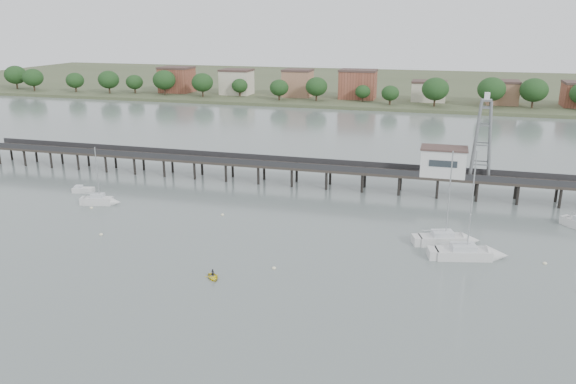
# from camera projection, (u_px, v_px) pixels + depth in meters

# --- Properties ---
(ground_plane) EXTENTS (500.00, 500.00, 0.00)m
(ground_plane) POSITION_uv_depth(u_px,v_px,m) (174.00, 347.00, 56.61)
(ground_plane) COLOR slate
(ground_plane) RESTS_ON ground
(pier) EXTENTS (150.00, 5.00, 5.50)m
(pier) POSITION_uv_depth(u_px,v_px,m) (311.00, 167.00, 110.75)
(pier) COLOR #2D2823
(pier) RESTS_ON ground
(pier_building) EXTENTS (8.40, 5.40, 5.30)m
(pier_building) POSITION_uv_depth(u_px,v_px,m) (443.00, 161.00, 103.46)
(pier_building) COLOR silver
(pier_building) RESTS_ON ground
(lattice_tower) EXTENTS (3.20, 3.20, 15.50)m
(lattice_tower) POSITION_uv_depth(u_px,v_px,m) (483.00, 140.00, 100.49)
(lattice_tower) COLOR slate
(lattice_tower) RESTS_ON ground
(sailboat_b) EXTENTS (6.80, 3.33, 10.97)m
(sailboat_b) POSITION_uv_depth(u_px,v_px,m) (103.00, 201.00, 100.20)
(sailboat_b) COLOR silver
(sailboat_b) RESTS_ON ground
(sailboat_c) EXTENTS (9.42, 5.25, 14.86)m
(sailboat_c) POSITION_uv_depth(u_px,v_px,m) (452.00, 240.00, 82.53)
(sailboat_c) COLOR silver
(sailboat_c) RESTS_ON ground
(sailboat_d) EXTENTS (10.35, 5.11, 16.27)m
(sailboat_d) POSITION_uv_depth(u_px,v_px,m) (476.00, 254.00, 77.54)
(sailboat_d) COLOR silver
(sailboat_d) RESTS_ON ground
(white_tender) EXTENTS (4.21, 2.43, 1.54)m
(white_tender) POSITION_uv_depth(u_px,v_px,m) (83.00, 190.00, 107.33)
(white_tender) COLOR silver
(white_tender) RESTS_ON ground
(yellow_dinghy) EXTENTS (1.73, 1.47, 2.48)m
(yellow_dinghy) POSITION_uv_depth(u_px,v_px,m) (213.00, 278.00, 71.67)
(yellow_dinghy) COLOR yellow
(yellow_dinghy) RESTS_ON ground
(dinghy_occupant) EXTENTS (0.58, 1.09, 0.25)m
(dinghy_occupant) POSITION_uv_depth(u_px,v_px,m) (213.00, 278.00, 71.67)
(dinghy_occupant) COLOR black
(dinghy_occupant) RESTS_ON ground
(mooring_buoys) EXTENTS (76.37, 20.45, 0.39)m
(mooring_buoys) POSITION_uv_depth(u_px,v_px,m) (306.00, 241.00, 83.47)
(mooring_buoys) COLOR #FBF5C3
(mooring_buoys) RESTS_ON ground
(far_shore) EXTENTS (500.00, 170.00, 10.40)m
(far_shore) POSITION_uv_depth(u_px,v_px,m) (396.00, 85.00, 276.83)
(far_shore) COLOR #475133
(far_shore) RESTS_ON ground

